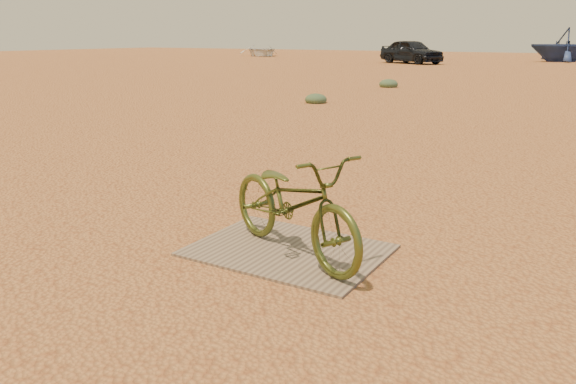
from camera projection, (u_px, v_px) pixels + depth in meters
The scene contains 8 objects.
ground at pixel (295, 260), 4.44m from camera, with size 120.00×120.00×0.00m, color #BF8143.
plywood_board at pixel (288, 250), 4.62m from camera, with size 1.53×1.14×0.02m, color #877559.
bicycle at pixel (294, 203), 4.39m from camera, with size 0.57×1.64×0.86m, color #47531D.
car at pixel (411, 51), 35.49m from camera, with size 1.77×4.40×1.50m, color black.
boat_near_left at pixel (261, 50), 48.26m from camera, with size 3.37×4.72×0.98m, color silver.
boat_far_left at pixel (563, 45), 37.71m from camera, with size 3.69×4.28×2.25m, color navy.
kale_a at pixel (316, 103), 14.82m from camera, with size 0.58×0.58×0.32m, color #4A6842.
kale_c at pixel (388, 87), 19.33m from camera, with size 0.64×0.64×0.35m, color #4A6842.
Camera 1 is at (2.07, -3.58, 1.72)m, focal length 35.00 mm.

